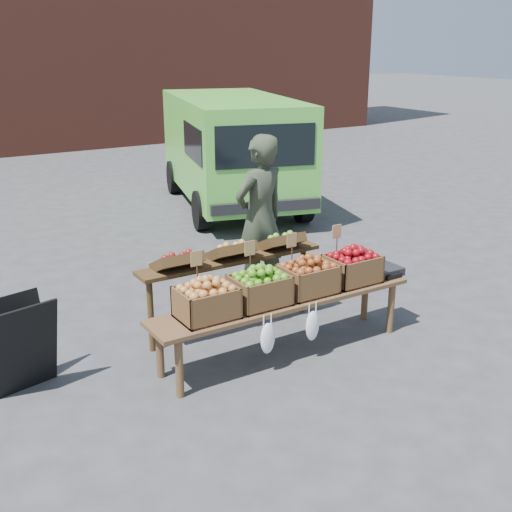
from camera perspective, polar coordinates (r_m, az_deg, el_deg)
ground at (r=6.34m, az=6.04°, el=-8.52°), size 80.00×80.00×0.00m
delivery_van at (r=11.58m, az=-2.12°, el=9.14°), size 3.11×4.72×1.95m
vendor at (r=7.32m, az=0.35°, el=3.39°), size 0.77×0.57×1.91m
chalkboard_sign at (r=5.88m, az=-20.10°, el=-7.40°), size 0.60×0.42×0.83m
back_table at (r=6.58m, az=-2.17°, el=-2.44°), size 2.10×0.44×1.04m
display_bench at (r=6.18m, az=2.48°, el=-6.23°), size 2.70×0.56×0.57m
crate_golden_apples at (r=5.62m, az=-4.44°, el=-4.17°), size 0.50×0.40×0.28m
crate_russet_pears at (r=5.88m, az=0.32°, el=-3.07°), size 0.50×0.40×0.28m
crate_red_apples at (r=6.17m, az=4.64°, el=-2.06°), size 0.50×0.40×0.28m
crate_green_apples at (r=6.49m, az=8.54°, el=-1.13°), size 0.50×0.40×0.28m
weighing_scale at (r=6.80m, az=11.24°, el=-1.27°), size 0.34×0.30×0.08m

